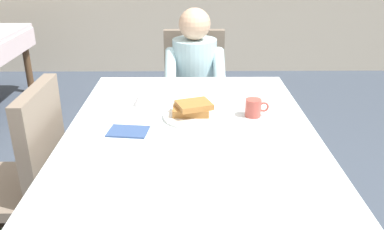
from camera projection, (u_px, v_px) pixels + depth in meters
name	position (u px, v px, depth m)	size (l,w,h in m)	color
dining_table_main	(191.00, 146.00, 1.82)	(1.12, 1.52, 0.74)	silver
chair_diner	(194.00, 87.00, 2.94)	(0.44, 0.45, 0.93)	#7A6B5B
diner_person	(195.00, 75.00, 2.74)	(0.40, 0.43, 1.12)	silver
chair_left_side	(25.00, 170.00, 1.86)	(0.45, 0.44, 0.93)	#7A6B5B
plate_breakfast	(193.00, 116.00, 1.90)	(0.28, 0.28, 0.02)	white
breakfast_stack	(192.00, 108.00, 1.88)	(0.19, 0.17, 0.06)	#A36B33
cup_coffee	(254.00, 108.00, 1.90)	(0.11, 0.08, 0.08)	#B24C42
syrup_pitcher	(141.00, 98.00, 2.03)	(0.08, 0.08, 0.07)	silver
fork_left_of_plate	(152.00, 119.00, 1.88)	(0.18, 0.01, 0.01)	silver
knife_right_of_plate	(233.00, 119.00, 1.88)	(0.20, 0.01, 0.01)	silver
spoon_near_edge	(204.00, 145.00, 1.63)	(0.15, 0.01, 0.01)	silver
napkin_folded	(128.00, 131.00, 1.75)	(0.17, 0.12, 0.01)	#334C7F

